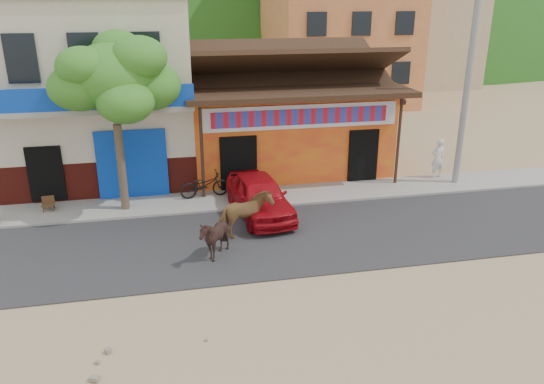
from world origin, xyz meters
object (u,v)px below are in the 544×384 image
(red_car, at_px, (259,196))
(utility_pole, at_px, (468,81))
(cow_tan, at_px, (245,215))
(cow_dark, at_px, (214,238))
(scooter, at_px, (204,185))
(pedestrian, at_px, (438,158))
(tree, at_px, (117,125))
(cafe_chair_right, at_px, (47,198))

(red_car, bearing_deg, utility_pole, 3.80)
(red_car, bearing_deg, cow_tan, -121.25)
(cow_dark, height_order, red_car, red_car)
(utility_pole, bearing_deg, scooter, 178.02)
(red_car, distance_m, pedestrian, 8.09)
(cow_dark, bearing_deg, utility_pole, 100.95)
(tree, xyz_separation_m, cow_dark, (2.70, -4.21, -2.44))
(cow_tan, distance_m, cow_dark, 1.68)
(cow_tan, bearing_deg, red_car, -45.39)
(utility_pole, height_order, scooter, utility_pole)
(tree, height_order, pedestrian, tree)
(utility_pole, distance_m, cow_dark, 11.54)
(red_car, distance_m, scooter, 2.54)
(scooter, distance_m, pedestrian, 9.51)
(cow_tan, distance_m, red_car, 1.80)
(cow_tan, height_order, cafe_chair_right, cow_tan)
(scooter, bearing_deg, cafe_chair_right, 85.56)
(cow_dark, bearing_deg, pedestrian, 105.33)
(scooter, bearing_deg, cow_dark, 172.15)
(utility_pole, height_order, red_car, utility_pole)
(utility_pole, distance_m, cow_tan, 10.11)
(pedestrian, bearing_deg, utility_pole, 116.08)
(tree, bearing_deg, utility_pole, 0.90)
(cow_tan, bearing_deg, utility_pole, -91.45)
(cow_tan, distance_m, cafe_chair_right, 7.21)
(utility_pole, bearing_deg, red_car, -169.61)
(tree, bearing_deg, pedestrian, 4.18)
(tree, height_order, cow_tan, tree)
(cafe_chair_right, bearing_deg, cow_dark, -46.84)
(tree, xyz_separation_m, red_car, (4.55, -1.31, -2.39))
(red_car, bearing_deg, tree, 157.31)
(pedestrian, height_order, cafe_chair_right, pedestrian)
(tree, distance_m, cow_dark, 5.57)
(utility_pole, xyz_separation_m, cafe_chair_right, (-15.41, 0.16, -3.56))
(scooter, bearing_deg, pedestrian, -94.21)
(scooter, distance_m, cafe_chair_right, 5.44)
(cow_tan, relative_size, scooter, 0.95)
(cow_tan, distance_m, pedestrian, 9.35)
(tree, bearing_deg, cafe_chair_right, 172.07)
(cow_tan, xyz_separation_m, cow_dark, (-1.09, -1.27, -0.08))
(tree, relative_size, cow_tan, 3.51)
(tree, height_order, red_car, tree)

